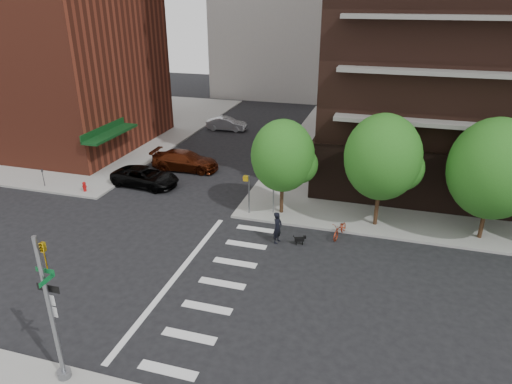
% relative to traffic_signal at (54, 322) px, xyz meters
% --- Properties ---
extents(ground, '(120.00, 120.00, 0.00)m').
position_rel_traffic_signal_xyz_m(ground, '(0.47, 7.49, -2.70)').
color(ground, black).
rests_on(ground, ground).
extents(sidewalk_ne, '(39.00, 33.00, 0.15)m').
position_rel_traffic_signal_xyz_m(sidewalk_ne, '(20.97, 30.99, -2.62)').
color(sidewalk_ne, gray).
rests_on(sidewalk_ne, ground).
extents(sidewalk_nw, '(31.00, 33.00, 0.15)m').
position_rel_traffic_signal_xyz_m(sidewalk_nw, '(-24.03, 30.99, -2.62)').
color(sidewalk_nw, gray).
rests_on(sidewalk_nw, ground).
extents(crosswalk, '(3.85, 13.00, 0.01)m').
position_rel_traffic_signal_xyz_m(crosswalk, '(2.68, 7.49, -2.69)').
color(crosswalk, silver).
rests_on(crosswalk, ground).
extents(midrise_nw, '(21.40, 15.50, 20.00)m').
position_rel_traffic_signal_xyz_m(midrise_nw, '(-21.53, 25.49, 7.45)').
color(midrise_nw, maroon).
rests_on(midrise_nw, sidewalk_nw).
extents(tree_a, '(4.00, 4.00, 5.90)m').
position_rel_traffic_signal_xyz_m(tree_a, '(4.47, 15.99, 1.35)').
color(tree_a, '#301E11').
rests_on(tree_a, sidewalk_ne).
extents(tree_b, '(4.50, 4.50, 6.65)m').
position_rel_traffic_signal_xyz_m(tree_b, '(10.47, 15.99, 1.85)').
color(tree_b, '#301E11').
rests_on(tree_b, sidewalk_ne).
extents(tree_c, '(5.00, 5.00, 6.80)m').
position_rel_traffic_signal_xyz_m(tree_c, '(16.47, 15.99, 1.75)').
color(tree_c, '#301E11').
rests_on(tree_c, sidewalk_ne).
extents(traffic_signal, '(0.90, 0.75, 6.00)m').
position_rel_traffic_signal_xyz_m(traffic_signal, '(0.00, 0.00, 0.00)').
color(traffic_signal, slate).
rests_on(traffic_signal, sidewalk_s).
extents(pedestrian_signal, '(2.18, 0.67, 2.60)m').
position_rel_traffic_signal_xyz_m(pedestrian_signal, '(2.79, 15.42, -0.84)').
color(pedestrian_signal, slate).
rests_on(pedestrian_signal, sidewalk_ne).
extents(fire_hydrant, '(0.24, 0.24, 0.73)m').
position_rel_traffic_signal_xyz_m(fire_hydrant, '(-10.03, 15.29, -2.15)').
color(fire_hydrant, '#A50C0C').
rests_on(fire_hydrant, sidewalk_nw).
extents(parking_meter, '(0.10, 0.08, 1.32)m').
position_rel_traffic_signal_xyz_m(parking_meter, '(-13.53, 15.29, -1.74)').
color(parking_meter, black).
rests_on(parking_meter, sidewalk_nw).
extents(parked_car_black, '(2.83, 5.33, 1.43)m').
position_rel_traffic_signal_xyz_m(parked_car_black, '(-6.48, 17.80, -1.98)').
color(parked_car_black, black).
rests_on(parked_car_black, ground).
extents(parked_car_maroon, '(2.45, 5.58, 1.60)m').
position_rel_traffic_signal_xyz_m(parked_car_maroon, '(-5.03, 21.79, -1.90)').
color(parked_car_maroon, '#461709').
rests_on(parked_car_maroon, ground).
extents(parked_car_silver, '(1.73, 4.32, 1.39)m').
position_rel_traffic_signal_xyz_m(parked_car_silver, '(-5.81, 33.91, -2.00)').
color(parked_car_silver, '#9EA0A6').
rests_on(parked_car_silver, ground).
extents(scooter, '(1.10, 1.98, 0.98)m').
position_rel_traffic_signal_xyz_m(scooter, '(8.53, 13.99, -2.21)').
color(scooter, '#9E3018').
rests_on(scooter, ground).
extents(dog_walker, '(0.79, 0.62, 1.92)m').
position_rel_traffic_signal_xyz_m(dog_walker, '(5.12, 12.31, -1.74)').
color(dog_walker, black).
rests_on(dog_walker, ground).
extents(dog, '(0.67, 0.34, 0.56)m').
position_rel_traffic_signal_xyz_m(dog, '(6.44, 12.41, -2.35)').
color(dog, black).
rests_on(dog, ground).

